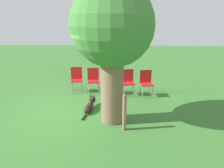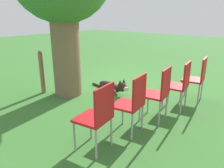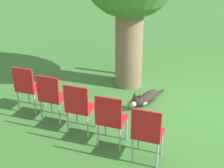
{
  "view_description": "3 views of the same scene",
  "coord_description": "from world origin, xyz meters",
  "px_view_note": "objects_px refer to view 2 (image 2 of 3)",
  "views": [
    {
      "loc": [
        6.12,
        1.44,
        2.99
      ],
      "look_at": [
        0.43,
        1.23,
        1.13
      ],
      "focal_mm": 35.0,
      "sensor_mm": 36.0,
      "label": 1
    },
    {
      "loc": [
        -3.52,
        4.33,
        1.82
      ],
      "look_at": [
        -0.93,
        1.22,
        0.52
      ],
      "focal_mm": 35.0,
      "sensor_mm": 36.0,
      "label": 2
    },
    {
      "loc": [
        -5.76,
        -1.67,
        3.13
      ],
      "look_at": [
        -0.94,
        0.94,
        0.61
      ],
      "focal_mm": 50.0,
      "sensor_mm": 36.0,
      "label": 3
    }
  ],
  "objects_px": {
    "dog": "(112,87)",
    "red_chair_2": "(159,91)",
    "red_chair_4": "(98,114)",
    "red_chair_3": "(133,101)",
    "red_chair_1": "(180,83)",
    "fence_post": "(42,72)",
    "red_chair_0": "(197,76)"
  },
  "relations": [
    {
      "from": "fence_post",
      "to": "red_chair_3",
      "type": "bearing_deg",
      "value": 176.18
    },
    {
      "from": "fence_post",
      "to": "red_chair_3",
      "type": "distance_m",
      "value": 2.71
    },
    {
      "from": "dog",
      "to": "red_chair_4",
      "type": "height_order",
      "value": "red_chair_4"
    },
    {
      "from": "fence_post",
      "to": "red_chair_3",
      "type": "xyz_separation_m",
      "value": [
        -2.71,
        0.18,
        0.04
      ]
    },
    {
      "from": "fence_post",
      "to": "red_chair_2",
      "type": "relative_size",
      "value": 1.06
    },
    {
      "from": "red_chair_3",
      "to": "fence_post",
      "type": "bearing_deg",
      "value": -12.86
    },
    {
      "from": "dog",
      "to": "fence_post",
      "type": "xyz_separation_m",
      "value": [
        1.25,
        1.09,
        0.38
      ]
    },
    {
      "from": "red_chair_2",
      "to": "red_chair_3",
      "type": "distance_m",
      "value": 0.68
    },
    {
      "from": "red_chair_0",
      "to": "red_chair_1",
      "type": "relative_size",
      "value": 1.0
    },
    {
      "from": "red_chair_1",
      "to": "red_chair_3",
      "type": "height_order",
      "value": "same"
    },
    {
      "from": "dog",
      "to": "red_chair_4",
      "type": "bearing_deg",
      "value": -46.43
    },
    {
      "from": "fence_post",
      "to": "red_chair_4",
      "type": "bearing_deg",
      "value": 161.94
    },
    {
      "from": "red_chair_3",
      "to": "red_chair_4",
      "type": "bearing_deg",
      "value": 73.07
    },
    {
      "from": "red_chair_0",
      "to": "fence_post",
      "type": "bearing_deg",
      "value": 22.51
    },
    {
      "from": "dog",
      "to": "red_chair_2",
      "type": "distance_m",
      "value": 1.71
    },
    {
      "from": "red_chair_4",
      "to": "red_chair_2",
      "type": "bearing_deg",
      "value": -106.93
    },
    {
      "from": "dog",
      "to": "red_chair_0",
      "type": "bearing_deg",
      "value": 31.66
    },
    {
      "from": "red_chair_0",
      "to": "red_chair_1",
      "type": "bearing_deg",
      "value": 73.07
    },
    {
      "from": "red_chair_1",
      "to": "red_chair_4",
      "type": "bearing_deg",
      "value": 73.07
    },
    {
      "from": "fence_post",
      "to": "dog",
      "type": "bearing_deg",
      "value": -138.86
    },
    {
      "from": "red_chair_3",
      "to": "red_chair_2",
      "type": "bearing_deg",
      "value": -106.93
    },
    {
      "from": "dog",
      "to": "red_chair_3",
      "type": "relative_size",
      "value": 1.34
    },
    {
      "from": "red_chair_1",
      "to": "red_chair_4",
      "type": "distance_m",
      "value": 2.03
    },
    {
      "from": "dog",
      "to": "red_chair_0",
      "type": "xyz_separation_m",
      "value": [
        -1.74,
        -0.74,
        0.42
      ]
    },
    {
      "from": "dog",
      "to": "red_chair_3",
      "type": "xyz_separation_m",
      "value": [
        -1.46,
        1.27,
        0.42
      ]
    },
    {
      "from": "dog",
      "to": "fence_post",
      "type": "height_order",
      "value": "fence_post"
    },
    {
      "from": "red_chair_1",
      "to": "red_chair_0",
      "type": "bearing_deg",
      "value": -106.93
    },
    {
      "from": "fence_post",
      "to": "red_chair_0",
      "type": "xyz_separation_m",
      "value": [
        -2.99,
        -1.83,
        0.04
      ]
    },
    {
      "from": "red_chair_1",
      "to": "red_chair_4",
      "type": "relative_size",
      "value": 1.0
    },
    {
      "from": "dog",
      "to": "red_chair_1",
      "type": "height_order",
      "value": "red_chair_1"
    },
    {
      "from": "red_chair_0",
      "to": "red_chair_2",
      "type": "height_order",
      "value": "same"
    },
    {
      "from": "red_chair_2",
      "to": "red_chair_4",
      "type": "bearing_deg",
      "value": 73.07
    }
  ]
}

